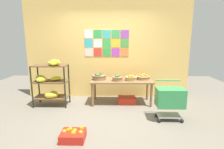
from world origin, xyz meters
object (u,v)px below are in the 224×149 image
shopping_cart (170,99)px  fruit_basket_back_right (143,77)px  fruit_basket_left (99,77)px  produce_crate_under_table (127,100)px  fruit_basket_centre (131,78)px  display_table (121,82)px  fruit_basket_back_left (118,78)px  orange_crate_foreground (73,135)px  banana_shelf_unit (50,80)px

shopping_cart → fruit_basket_back_right: bearing=109.0°
fruit_basket_left → produce_crate_under_table: bearing=-2.7°
fruit_basket_back_right → fruit_basket_centre: (-0.33, -0.15, 0.01)m
display_table → fruit_basket_left: fruit_basket_left is taller
fruit_basket_back_right → fruit_basket_back_left: bearing=-164.3°
fruit_basket_left → shopping_cart: (1.57, -1.02, -0.24)m
fruit_basket_back_left → shopping_cart: shopping_cart is taller
fruit_basket_back_left → produce_crate_under_table: fruit_basket_back_left is taller
fruit_basket_back_left → orange_crate_foreground: size_ratio=0.71×
display_table → produce_crate_under_table: 0.51m
orange_crate_foreground → produce_crate_under_table: bearing=60.2°
orange_crate_foreground → fruit_basket_back_left: bearing=65.5°
produce_crate_under_table → shopping_cart: bearing=-49.7°
banana_shelf_unit → display_table: 1.83m
fruit_basket_back_left → fruit_basket_back_right: 0.71m
fruit_basket_back_left → produce_crate_under_table: 0.68m
banana_shelf_unit → shopping_cart: (2.80, -0.78, -0.21)m
fruit_basket_back_right → produce_crate_under_table: fruit_basket_back_right is taller
banana_shelf_unit → shopping_cart: size_ratio=1.45×
fruit_basket_centre → fruit_basket_left: bearing=173.9°
fruit_basket_centre → shopping_cart: size_ratio=0.39×
banana_shelf_unit → fruit_basket_left: 1.24m
banana_shelf_unit → orange_crate_foreground: bearing=-59.4°
fruit_basket_left → fruit_basket_back_right: (1.17, 0.06, -0.01)m
banana_shelf_unit → fruit_basket_left: (1.22, 0.24, 0.04)m
display_table → orange_crate_foreground: (-0.88, -1.81, -0.48)m
fruit_basket_left → produce_crate_under_table: (0.74, -0.04, -0.63)m
fruit_basket_back_right → shopping_cart: shopping_cart is taller
produce_crate_under_table → banana_shelf_unit: bearing=-174.1°
banana_shelf_unit → display_table: (1.81, 0.22, -0.11)m
fruit_basket_back_right → shopping_cart: (0.40, -1.08, -0.23)m
banana_shelf_unit → fruit_basket_centre: 2.07m
fruit_basket_back_left → fruit_basket_centre: (0.35, 0.04, -0.00)m
orange_crate_foreground → shopping_cart: 2.06m
produce_crate_under_table → fruit_basket_centre: bearing=-28.8°
banana_shelf_unit → produce_crate_under_table: (1.96, 0.20, -0.59)m
display_table → produce_crate_under_table: size_ratio=3.50×
banana_shelf_unit → fruit_basket_centre: banana_shelf_unit is taller
fruit_basket_left → fruit_basket_back_right: size_ratio=0.99×
fruit_basket_left → fruit_basket_back_right: 1.17m
fruit_basket_back_left → shopping_cart: (1.09, -0.89, -0.24)m
fruit_basket_back_left → fruit_basket_back_right: size_ratio=0.76×
shopping_cart → orange_crate_foreground: bearing=-158.0°
display_table → shopping_cart: shopping_cart is taller
fruit_basket_centre → orange_crate_foreground: (-1.12, -1.73, -0.62)m
display_table → produce_crate_under_table: bearing=-6.6°
banana_shelf_unit → orange_crate_foreground: (0.94, -1.59, -0.59)m
fruit_basket_left → shopping_cart: size_ratio=0.46×
display_table → fruit_basket_centre: (0.25, -0.07, 0.14)m
produce_crate_under_table → fruit_basket_back_left: bearing=-159.7°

